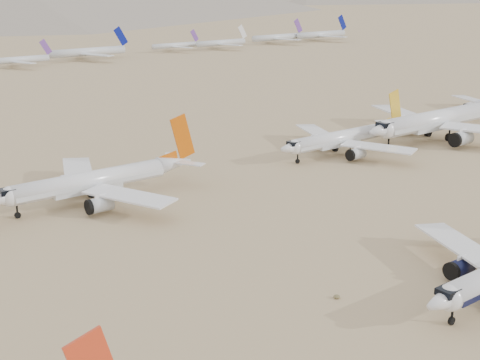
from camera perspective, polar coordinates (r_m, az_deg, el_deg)
The scene contains 4 objects.
row2_navy_widebody at distance 205.73m, azimuth 16.81°, elevation 5.01°, with size 58.83×57.53×20.93m.
row2_gold_tail at distance 182.71m, azimuth 8.92°, elevation 3.59°, with size 43.34×42.39×15.43m.
row2_orange_tail at distance 144.98m, azimuth -11.95°, elevation -0.01°, with size 45.58×44.59×16.26m.
distant_storage_row at distance 385.55m, azimuth -18.25°, elevation 9.98°, with size 569.05×52.92×15.95m.
Camera 1 is at (-97.01, -47.99, 46.08)m, focal length 50.00 mm.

